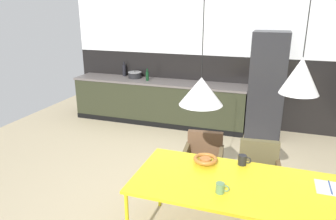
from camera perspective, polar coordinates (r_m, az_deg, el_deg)
name	(u,v)px	position (r m, az deg, el deg)	size (l,w,h in m)	color
ground_plane	(176,210)	(3.92, 1.49, -17.68)	(8.30, 8.30, 0.00)	tan
back_wall_splashback_dark	(223,90)	(6.44, 9.90, 3.51)	(6.36, 0.12, 1.40)	black
back_wall_panel_upper	(227,19)	(6.25, 10.61, 15.99)	(6.36, 0.12, 1.40)	silver
kitchen_counter	(158,102)	(6.48, -1.77, 1.50)	(3.58, 0.63, 0.88)	#282B1B
refrigerator_column	(267,85)	(5.97, 17.51, 4.29)	(0.62, 0.60, 1.91)	#232326
dining_table	(239,187)	(3.09, 12.81, -13.47)	(1.99, 0.95, 0.74)	yellow
armchair_far_side	(258,167)	(3.92, 16.08, -9.94)	(0.53, 0.51, 0.79)	brown
armchair_head_of_table	(204,154)	(4.10, 6.49, -7.90)	(0.53, 0.52, 0.76)	brown
fruit_bowl	(205,159)	(3.34, 6.80, -8.90)	(0.25, 0.25, 0.07)	#B2662D
open_book	(330,188)	(3.26, 27.34, -12.47)	(0.25, 0.24, 0.02)	white
mug_wide_latte	(221,188)	(2.88, 9.51, -13.79)	(0.12, 0.08, 0.09)	#5B8456
mug_glass_clear	(243,160)	(3.38, 13.39, -8.82)	(0.13, 0.09, 0.11)	black
cooking_pot	(135,75)	(6.66, -6.03, 6.35)	(0.28, 0.28, 0.15)	black
bottle_vinegar_dark	(124,70)	(6.87, -7.94, 7.16)	(0.07, 0.07, 0.31)	black
bottle_oil_tall	(147,76)	(6.39, -3.77, 6.21)	(0.06, 0.06, 0.24)	#0F3319
pendant_lamp_over_table_near	(201,91)	(2.81, 6.03, 3.45)	(0.40, 0.40, 1.28)	black
pendant_lamp_over_table_far	(301,76)	(2.69, 22.93, 5.76)	(0.31, 0.31, 1.10)	black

